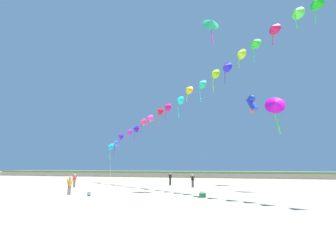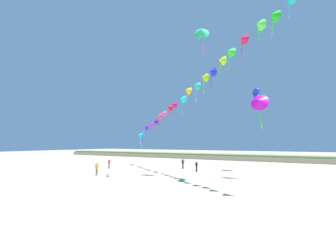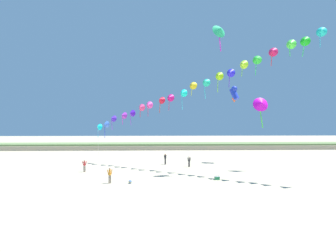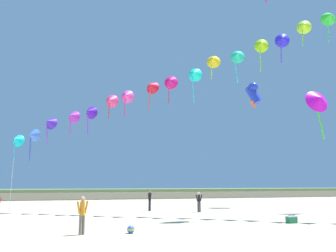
{
  "view_description": "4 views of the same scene",
  "coord_description": "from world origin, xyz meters",
  "px_view_note": "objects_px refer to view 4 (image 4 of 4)",
  "views": [
    {
      "loc": [
        6.67,
        -12.67,
        2.58
      ],
      "look_at": [
        0.65,
        10.54,
        6.96
      ],
      "focal_mm": 24.0,
      "sensor_mm": 36.0,
      "label": 1
    },
    {
      "loc": [
        16.15,
        -15.64,
        4.33
      ],
      "look_at": [
        0.94,
        10.36,
        6.68
      ],
      "focal_mm": 24.0,
      "sensor_mm": 36.0,
      "label": 2
    },
    {
      "loc": [
        -2.4,
        -23.06,
        6.59
      ],
      "look_at": [
        -1.03,
        13.28,
        6.28
      ],
      "focal_mm": 28.0,
      "sensor_mm": 36.0,
      "label": 3
    },
    {
      "loc": [
        -8.87,
        -11.28,
        2.33
      ],
      "look_at": [
        -1.26,
        13.75,
        6.57
      ],
      "focal_mm": 38.0,
      "sensor_mm": 36.0,
      "label": 4
    }
  ],
  "objects_px": {
    "person_mid_center": "(150,199)",
    "person_near_left": "(199,200)",
    "large_kite_low_lead": "(319,100)",
    "large_kite_high_solo": "(254,94)",
    "beach_ball": "(131,229)",
    "person_near_right": "(82,212)",
    "beach_cooler": "(291,219)"
  },
  "relations": [
    {
      "from": "person_mid_center",
      "to": "person_near_left",
      "type": "bearing_deg",
      "value": -34.77
    },
    {
      "from": "large_kite_low_lead",
      "to": "large_kite_high_solo",
      "type": "relative_size",
      "value": 1.58
    },
    {
      "from": "person_near_left",
      "to": "person_mid_center",
      "type": "relative_size",
      "value": 0.94
    },
    {
      "from": "person_near_left",
      "to": "large_kite_high_solo",
      "type": "xyz_separation_m",
      "value": [
        8.36,
        4.77,
        10.83
      ]
    },
    {
      "from": "beach_ball",
      "to": "large_kite_high_solo",
      "type": "bearing_deg",
      "value": 43.92
    },
    {
      "from": "large_kite_high_solo",
      "to": "beach_ball",
      "type": "relative_size",
      "value": 7.97
    },
    {
      "from": "person_near_right",
      "to": "large_kite_low_lead",
      "type": "distance_m",
      "value": 22.78
    },
    {
      "from": "person_mid_center",
      "to": "large_kite_low_lead",
      "type": "distance_m",
      "value": 16.86
    },
    {
      "from": "person_near_left",
      "to": "beach_ball",
      "type": "bearing_deg",
      "value": -125.87
    },
    {
      "from": "person_near_right",
      "to": "large_kite_high_solo",
      "type": "relative_size",
      "value": 0.6
    },
    {
      "from": "person_near_left",
      "to": "beach_ball",
      "type": "height_order",
      "value": "person_near_left"
    },
    {
      "from": "beach_ball",
      "to": "large_kite_low_lead",
      "type": "bearing_deg",
      "value": 22.93
    },
    {
      "from": "person_near_left",
      "to": "beach_cooler",
      "type": "distance_m",
      "value": 9.54
    },
    {
      "from": "person_near_right",
      "to": "beach_cooler",
      "type": "distance_m",
      "value": 12.4
    },
    {
      "from": "large_kite_high_solo",
      "to": "large_kite_low_lead",
      "type": "bearing_deg",
      "value": -79.96
    },
    {
      "from": "person_near_right",
      "to": "person_mid_center",
      "type": "xyz_separation_m",
      "value": [
        6.5,
        13.12,
        -0.0
      ]
    },
    {
      "from": "person_near_right",
      "to": "large_kite_low_lead",
      "type": "relative_size",
      "value": 0.38
    },
    {
      "from": "person_near_right",
      "to": "large_kite_high_solo",
      "type": "bearing_deg",
      "value": 39.86
    },
    {
      "from": "beach_cooler",
      "to": "person_mid_center",
      "type": "bearing_deg",
      "value": 116.29
    },
    {
      "from": "person_near_left",
      "to": "large_kite_high_solo",
      "type": "relative_size",
      "value": 0.57
    },
    {
      "from": "person_mid_center",
      "to": "beach_cooler",
      "type": "bearing_deg",
      "value": -63.71
    },
    {
      "from": "large_kite_low_lead",
      "to": "beach_ball",
      "type": "distance_m",
      "value": 21.25
    },
    {
      "from": "person_near_left",
      "to": "large_kite_low_lead",
      "type": "distance_m",
      "value": 13.39
    },
    {
      "from": "person_near_left",
      "to": "large_kite_low_lead",
      "type": "height_order",
      "value": "large_kite_low_lead"
    },
    {
      "from": "large_kite_high_solo",
      "to": "beach_cooler",
      "type": "xyz_separation_m",
      "value": [
        -6.15,
        -14.02,
        -11.57
      ]
    },
    {
      "from": "person_near_left",
      "to": "person_near_right",
      "type": "xyz_separation_m",
      "value": [
        -10.08,
        -10.63,
        0.06
      ]
    },
    {
      "from": "large_kite_high_solo",
      "to": "beach_ball",
      "type": "distance_m",
      "value": 25.28
    },
    {
      "from": "person_mid_center",
      "to": "large_kite_high_solo",
      "type": "bearing_deg",
      "value": 10.82
    },
    {
      "from": "person_mid_center",
      "to": "large_kite_low_lead",
      "type": "relative_size",
      "value": 0.38
    },
    {
      "from": "person_near_left",
      "to": "beach_ball",
      "type": "distance_m",
      "value": 13.37
    },
    {
      "from": "beach_cooler",
      "to": "beach_ball",
      "type": "relative_size",
      "value": 1.59
    },
    {
      "from": "person_near_right",
      "to": "beach_ball",
      "type": "bearing_deg",
      "value": -4.69
    }
  ]
}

